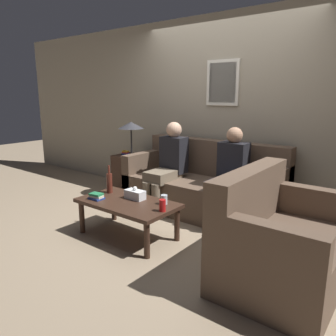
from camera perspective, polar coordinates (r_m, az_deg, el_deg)
The scene contains 14 objects.
ground_plane at distance 4.10m, azimuth 2.24°, elevation -9.52°, with size 16.00×16.00×0.00m, color gray.
wall_back at distance 4.64m, azimuth 9.55°, elevation 9.50°, with size 9.00×0.08×2.60m.
couch_main at distance 4.41m, azimuth 6.24°, elevation -3.51°, with size 2.10×0.87×0.94m.
couch_side at distance 2.96m, azimuth 18.76°, elevation -12.54°, with size 0.87×1.22×0.94m.
coffee_table at distance 3.64m, azimuth -7.04°, elevation -6.57°, with size 1.11×0.61×0.41m.
side_table_with_lamp at distance 5.10m, azimuth -6.64°, elevation -0.18°, with size 0.45×0.41×1.15m.
wine_bottle at distance 3.92m, azimuth -10.17°, elevation -2.49°, with size 0.07×0.07×0.33m.
drinking_glass at distance 3.49m, azimuth -0.68°, elevation -5.53°, with size 0.07×0.07×0.10m.
book_stack at distance 3.74m, azimuth -12.38°, elevation -4.85°, with size 0.16×0.12×0.07m.
soda_can at distance 3.29m, azimuth -0.96°, elevation -6.53°, with size 0.07×0.07×0.12m.
tissue_box at distance 3.68m, azimuth -5.77°, elevation -4.58°, with size 0.23×0.12×0.15m.
person_left at distance 4.39m, azimuth -0.01°, elevation 0.84°, with size 0.34×0.65×1.19m.
person_right at distance 3.97m, azimuth 10.47°, elevation -0.85°, with size 0.34×0.60×1.17m.
teddy_bear at distance 3.30m, azimuth 7.91°, elevation -12.62°, with size 0.22×0.22×0.35m.
Camera 1 is at (2.19, -3.09, 1.57)m, focal length 35.00 mm.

